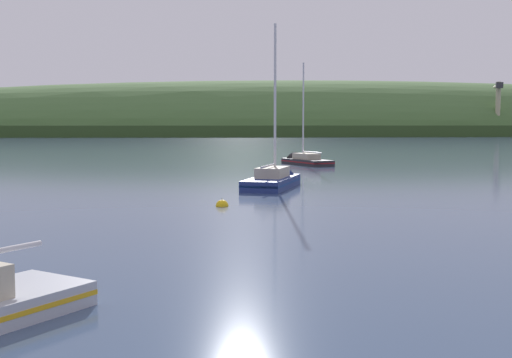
% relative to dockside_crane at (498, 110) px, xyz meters
% --- Properties ---
extents(far_shoreline_hill, '(569.93, 152.75, 40.59)m').
position_rel_dockside_crane_xyz_m(far_shoreline_hill, '(-55.57, 31.47, -8.36)').
color(far_shoreline_hill, '#314A21').
rests_on(far_shoreline_hill, ground).
extents(dockside_crane, '(4.48, 13.28, 17.70)m').
position_rel_dockside_crane_xyz_m(dockside_crane, '(0.00, 0.00, 0.00)').
color(dockside_crane, '#4C4C51').
rests_on(dockside_crane, ground).
extents(sailboat_near_mooring, '(3.80, 7.61, 10.92)m').
position_rel_dockside_crane_xyz_m(sailboat_near_mooring, '(-73.23, -178.30, -8.33)').
color(sailboat_near_mooring, navy).
rests_on(sailboat_near_mooring, ground).
extents(sailboat_far_left, '(5.16, 7.28, 10.62)m').
position_rel_dockside_crane_xyz_m(sailboat_far_left, '(-70.62, -155.65, -8.32)').
color(sailboat_far_left, '#232328').
rests_on(sailboat_far_left, ground).
extents(mooring_buoy_midchannel, '(0.61, 0.61, 0.69)m').
position_rel_dockside_crane_xyz_m(mooring_buoy_midchannel, '(-75.71, -187.91, -8.51)').
color(mooring_buoy_midchannel, yellow).
rests_on(mooring_buoy_midchannel, ground).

